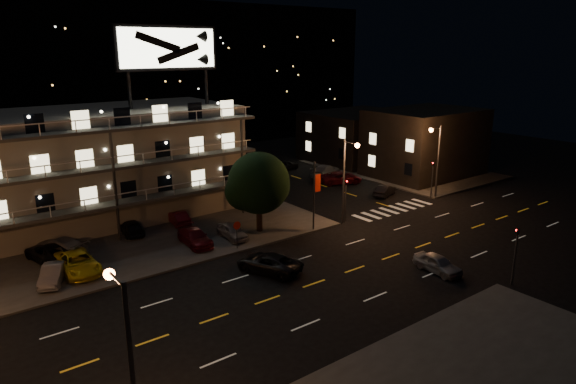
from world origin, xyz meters
TOP-DOWN VIEW (x-y plane):
  - ground at (0.00, 0.00)m, footprint 140.00×140.00m
  - curb_nw at (-14.00, 20.00)m, footprint 44.00×24.00m
  - curb_ne at (30.00, 20.00)m, footprint 16.00×24.00m
  - motel at (-9.94, 23.88)m, footprint 28.00×13.80m
  - side_bldg_front at (29.99, 16.00)m, footprint 14.06×10.00m
  - side_bldg_back at (29.99, 28.00)m, footprint 14.06×12.00m
  - hill_backdrop at (-5.94, 68.78)m, footprint 120.00×25.00m
  - streetlight_nc at (8.50, 7.94)m, footprint 0.44×1.92m
  - streetlight_ne at (22.14, 8.30)m, footprint 1.92×0.44m
  - streetlight_s at (-18.00, -7.94)m, footprint 0.44×1.92m
  - signal_nw at (9.00, 8.50)m, footprint 0.20×0.27m
  - signal_sw at (9.00, -8.50)m, footprint 0.20×0.27m
  - signal_ne at (22.00, 8.50)m, footprint 0.27×0.20m
  - banner_north at (5.09, 8.40)m, footprint 0.83×0.16m
  - stop_sign at (-3.00, 8.57)m, footprint 0.91×0.11m
  - tree at (0.79, 11.01)m, footprint 5.72×5.50m
  - lot_car_1 at (-16.65, 11.00)m, footprint 2.76×4.02m
  - lot_car_2 at (-14.73, 11.74)m, footprint 2.45×5.20m
  - lot_car_3 at (-5.33, 11.51)m, footprint 2.15×4.60m
  - lot_car_4 at (-2.10, 10.86)m, footprint 1.67×3.76m
  - lot_car_6 at (-15.90, 15.35)m, footprint 3.16×5.12m
  - lot_car_7 at (-14.87, 15.84)m, footprint 3.87×5.33m
  - lot_car_8 at (-8.70, 17.05)m, footprint 1.88×4.01m
  - lot_car_9 at (-4.17, 17.21)m, footprint 1.66×3.84m
  - side_car_0 at (18.62, 12.23)m, footprint 3.99×2.64m
  - side_car_1 at (18.43, 19.22)m, footprint 5.70×4.16m
  - side_car_2 at (19.25, 22.96)m, footprint 5.73×4.03m
  - side_car_3 at (17.58, 29.21)m, footprint 3.74×1.69m
  - road_car_east at (6.57, -4.01)m, footprint 1.81×3.94m
  - road_car_west at (-3.35, 3.61)m, footprint 4.02×5.54m

SIDE VIEW (x-z plane):
  - ground at x=0.00m, z-range 0.00..0.00m
  - curb_nw at x=-14.00m, z-range 0.00..0.15m
  - curb_ne at x=30.00m, z-range 0.00..0.15m
  - side_car_0 at x=18.62m, z-range 0.00..1.24m
  - side_car_3 at x=17.58m, z-range 0.00..1.24m
  - road_car_east at x=6.57m, z-range 0.00..1.31m
  - road_car_west at x=-3.35m, z-range 0.00..1.40m
  - side_car_1 at x=18.43m, z-range 0.00..1.44m
  - lot_car_9 at x=-4.17m, z-range 0.15..1.38m
  - side_car_2 at x=19.25m, z-range 0.00..1.54m
  - lot_car_1 at x=-16.65m, z-range 0.15..1.40m
  - lot_car_4 at x=-2.10m, z-range 0.15..1.41m
  - lot_car_3 at x=-5.33m, z-range 0.15..1.45m
  - lot_car_6 at x=-15.90m, z-range 0.15..1.47m
  - lot_car_8 at x=-8.70m, z-range 0.15..1.48m
  - lot_car_7 at x=-14.87m, z-range 0.15..1.58m
  - lot_car_2 at x=-14.73m, z-range 0.15..1.59m
  - stop_sign at x=-3.00m, z-range 0.41..3.01m
  - signal_nw at x=9.00m, z-range 0.27..4.87m
  - signal_sw at x=9.00m, z-range 0.27..4.87m
  - signal_ne at x=22.00m, z-range 0.27..4.87m
  - banner_north at x=5.09m, z-range 0.23..6.63m
  - side_bldg_back at x=29.99m, z-range 0.00..7.00m
  - side_bldg_front at x=29.99m, z-range 0.00..8.50m
  - tree at x=0.79m, z-range 0.83..8.02m
  - streetlight_nc at x=8.50m, z-range 0.96..8.96m
  - streetlight_ne at x=22.14m, z-range 0.96..8.96m
  - streetlight_s at x=-18.00m, z-range 0.96..8.96m
  - motel at x=-9.94m, z-range -3.71..14.39m
  - hill_backdrop at x=-5.94m, z-range -0.45..23.55m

